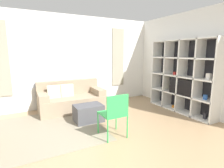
# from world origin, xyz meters

# --- Properties ---
(ground_plane) EXTENTS (16.00, 16.00, 0.00)m
(ground_plane) POSITION_xyz_m (0.00, 0.00, 0.00)
(ground_plane) COLOR #9E7F5B
(wall_back) EXTENTS (6.79, 0.11, 2.70)m
(wall_back) POSITION_xyz_m (0.00, 3.31, 1.36)
(wall_back) COLOR white
(wall_back) RESTS_ON ground_plane
(wall_right) EXTENTS (0.07, 4.48, 2.70)m
(wall_right) POSITION_xyz_m (2.83, 1.64, 1.35)
(wall_right) COLOR white
(wall_right) RESTS_ON ground_plane
(area_rug) EXTENTS (2.38, 2.17, 0.01)m
(area_rug) POSITION_xyz_m (-0.97, 1.77, 0.01)
(area_rug) COLOR gray
(area_rug) RESTS_ON ground_plane
(shelving_unit) EXTENTS (0.39, 2.02, 1.96)m
(shelving_unit) POSITION_xyz_m (2.63, 1.31, 0.97)
(shelving_unit) COLOR #232328
(shelving_unit) RESTS_ON ground_plane
(couch_main) EXTENTS (1.77, 0.88, 0.82)m
(couch_main) POSITION_xyz_m (-0.06, 2.83, 0.30)
(couch_main) COLOR gray
(couch_main) RESTS_ON ground_plane
(ottoman) EXTENTS (0.65, 0.46, 0.40)m
(ottoman) POSITION_xyz_m (0.08, 1.80, 0.20)
(ottoman) COLOR #47474C
(ottoman) RESTS_ON ground_plane
(folding_chair) EXTENTS (0.44, 0.46, 0.86)m
(folding_chair) POSITION_xyz_m (0.23, 0.81, 0.52)
(folding_chair) COLOR green
(folding_chair) RESTS_ON ground_plane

